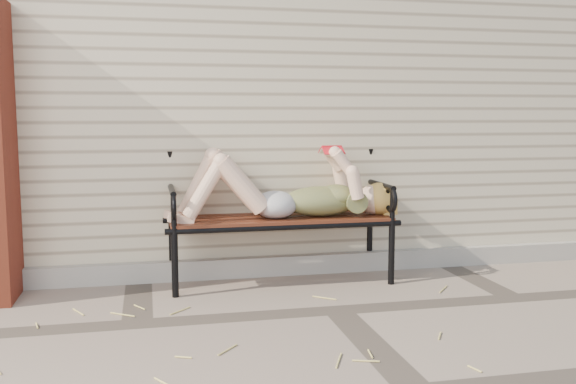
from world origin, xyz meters
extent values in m
plane|color=gray|center=(0.00, 0.00, 0.00)|extent=(80.00, 80.00, 0.00)
cube|color=beige|center=(0.00, 3.00, 1.50)|extent=(8.00, 4.00, 3.00)
cube|color=#9F978F|center=(0.00, 0.97, 0.07)|extent=(8.00, 0.10, 0.15)
cylinder|color=black|center=(-1.00, 0.53, 0.24)|extent=(0.05, 0.05, 0.48)
cylinder|color=black|center=(-1.00, 1.00, 0.24)|extent=(0.05, 0.05, 0.48)
cylinder|color=black|center=(0.57, 0.53, 0.24)|extent=(0.05, 0.05, 0.48)
cylinder|color=black|center=(0.57, 1.00, 0.24)|extent=(0.05, 0.05, 0.48)
cube|color=#502314|center=(-0.22, 0.76, 0.48)|extent=(1.61, 0.52, 0.03)
cylinder|color=black|center=(-0.22, 0.53, 0.46)|extent=(1.70, 0.04, 0.04)
cylinder|color=black|center=(-0.22, 1.00, 0.46)|extent=(1.70, 0.04, 0.04)
torus|color=black|center=(-0.22, 1.12, 1.01)|extent=(0.29, 0.04, 0.29)
ellipsoid|color=#092B41|center=(0.08, 0.73, 0.60)|extent=(0.57, 0.33, 0.22)
ellipsoid|color=#092B41|center=(0.21, 0.73, 0.64)|extent=(0.28, 0.32, 0.17)
ellipsoid|color=#B3B3B8|center=(-0.26, 0.73, 0.59)|extent=(0.32, 0.36, 0.20)
sphere|color=beige|center=(0.49, 0.73, 0.60)|extent=(0.23, 0.23, 0.23)
ellipsoid|color=#E8C557|center=(0.55, 0.73, 0.61)|extent=(0.27, 0.27, 0.24)
cube|color=red|center=(0.17, 0.73, 1.01)|extent=(0.15, 0.02, 0.02)
cube|color=beige|center=(0.17, 0.69, 0.98)|extent=(0.15, 0.09, 0.05)
cube|color=beige|center=(0.17, 0.78, 0.98)|extent=(0.15, 0.09, 0.05)
cube|color=red|center=(0.17, 0.68, 0.98)|extent=(0.16, 0.10, 0.06)
cube|color=red|center=(0.17, 0.78, 0.98)|extent=(0.16, 0.10, 0.06)
cylinder|color=#D9C669|center=(-1.35, -0.38, 0.01)|extent=(0.11, 0.14, 0.01)
cylinder|color=#D9C669|center=(0.07, -0.99, 0.01)|extent=(0.11, 0.12, 0.01)
cylinder|color=#D9C669|center=(0.02, -0.10, 0.01)|extent=(0.11, 0.06, 0.01)
cylinder|color=#D9C669|center=(0.52, 0.23, 0.01)|extent=(0.12, 0.17, 0.01)
cylinder|color=#D9C669|center=(0.59, -0.03, 0.01)|extent=(0.09, 0.10, 0.01)
cylinder|color=#D9C669|center=(-1.33, -0.55, 0.01)|extent=(0.04, 0.19, 0.01)
cylinder|color=#D9C669|center=(0.92, 0.26, 0.01)|extent=(0.06, 0.11, 0.01)
cylinder|color=#D9C669|center=(-1.61, -0.10, 0.01)|extent=(0.04, 0.09, 0.01)
cylinder|color=#D9C669|center=(0.19, -0.63, 0.01)|extent=(0.04, 0.13, 0.01)
cylinder|color=#D9C669|center=(0.07, -0.09, 0.01)|extent=(0.14, 0.12, 0.01)
cylinder|color=#D9C669|center=(-0.61, -0.12, 0.01)|extent=(0.12, 0.03, 0.01)
cylinder|color=#D9C669|center=(0.57, -1.07, 0.01)|extent=(0.16, 0.10, 0.01)
cylinder|color=#D9C669|center=(-0.95, 0.31, 0.01)|extent=(0.03, 0.19, 0.01)
camera|label=1|loc=(-1.17, -3.81, 1.25)|focal=40.00mm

